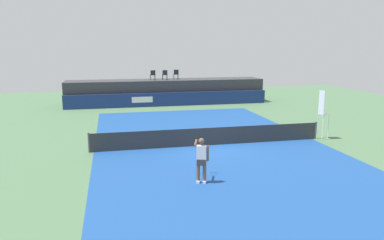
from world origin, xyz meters
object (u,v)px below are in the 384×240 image
Objects in this scene: spectator_chair_left at (165,74)px; tennis_player at (201,159)px; net_post_far at (316,130)px; spectator_chair_far_left at (153,75)px; tennis_ball at (186,135)px; spectator_chair_center at (176,74)px; umpire_chair at (322,111)px; net_post_near at (89,143)px.

tennis_player is at bearing -94.63° from spectator_chair_left.
spectator_chair_left reaches higher than net_post_far.
spectator_chair_far_left reaches higher than tennis_ball.
spectator_chair_center reaches higher than tennis_ball.
umpire_chair is at bearing 31.85° from tennis_player.
spectator_chair_center is 0.89× the size of net_post_near.
spectator_chair_left is at bearing 85.37° from tennis_player.
net_post_near is at bearing -157.27° from tennis_ball.
umpire_chair reaches higher than tennis_ball.
spectator_chair_center is 20.90m from tennis_player.
net_post_near is at bearing 130.37° from tennis_player.
spectator_chair_far_left is 0.50× the size of tennis_player.
tennis_player is at bearing -49.63° from net_post_near.
spectator_chair_far_left is 1.00× the size of spectator_chair_center.
umpire_chair is at bearing -2.69° from net_post_far.
spectator_chair_center reaches higher than net_post_near.
spectator_chair_center is 13.06× the size of tennis_ball.
net_post_near is at bearing -111.97° from spectator_chair_left.
net_post_near and net_post_far have the same top height.
spectator_chair_center reaches higher than umpire_chair.
tennis_player is 26.03× the size of tennis_ball.
net_post_near is 6.82m from tennis_player.
spectator_chair_center is 0.89× the size of net_post_far.
tennis_ball is (-0.68, -12.72, -2.66)m from spectator_chair_left.
spectator_chair_center is at bearing 23.84° from spectator_chair_left.
net_post_near is 12.40m from net_post_far.
spectator_chair_left is (1.10, -0.04, 0.00)m from spectator_chair_far_left.
tennis_player is (-0.53, -20.19, -1.73)m from spectator_chair_far_left.
spectator_chair_far_left reaches higher than net_post_far.
net_post_near is at bearing -108.22° from spectator_chair_far_left.
spectator_chair_left reaches higher than net_post_near.
spectator_chair_left and spectator_chair_center have the same top height.
spectator_chair_center is at bearing 11.60° from spectator_chair_far_left.
net_post_far reaches higher than tennis_ball.
tennis_player is at bearing -91.51° from spectator_chair_far_left.
net_post_far is at bearing 32.98° from tennis_player.
umpire_chair is 2.76× the size of net_post_near.
spectator_chair_left is at bearing 86.95° from tennis_ball.
spectator_chair_left is at bearing -156.16° from spectator_chair_center.
net_post_far is 14.71× the size of tennis_ball.
spectator_chair_far_left is at bearing -168.40° from spectator_chair_center.
umpire_chair is (7.79, -15.02, -1.11)m from spectator_chair_far_left.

